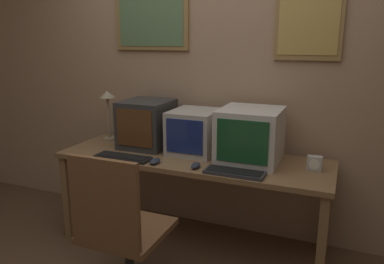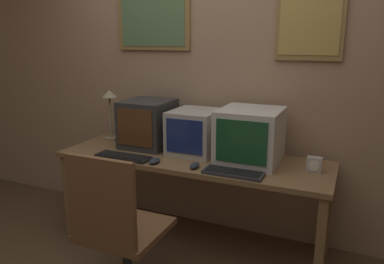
# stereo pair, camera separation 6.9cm
# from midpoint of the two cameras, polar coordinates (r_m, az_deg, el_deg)

# --- Properties ---
(wall_back) EXTENTS (8.00, 0.08, 2.60)m
(wall_back) POSITION_cam_midpoint_polar(r_m,az_deg,el_deg) (3.11, 3.84, 8.47)
(wall_back) COLOR tan
(wall_back) RESTS_ON ground_plane
(desk) EXTENTS (2.06, 0.66, 0.74)m
(desk) POSITION_cam_midpoint_polar(r_m,az_deg,el_deg) (2.86, 0.69, -5.20)
(desk) COLOR olive
(desk) RESTS_ON ground_plane
(monitor_left) EXTENTS (0.38, 0.41, 0.38)m
(monitor_left) POSITION_cam_midpoint_polar(r_m,az_deg,el_deg) (3.09, -6.09, 1.29)
(monitor_left) COLOR #333333
(monitor_left) RESTS_ON desk
(monitor_center) EXTENTS (0.35, 0.40, 0.34)m
(monitor_center) POSITION_cam_midpoint_polar(r_m,az_deg,el_deg) (2.91, 1.13, 0.06)
(monitor_center) COLOR #B7B2A8
(monitor_center) RESTS_ON desk
(monitor_right) EXTENTS (0.43, 0.45, 0.39)m
(monitor_right) POSITION_cam_midpoint_polar(r_m,az_deg,el_deg) (2.72, 9.56, -0.54)
(monitor_right) COLOR beige
(monitor_right) RESTS_ON desk
(keyboard_main) EXTENTS (0.43, 0.14, 0.03)m
(keyboard_main) POSITION_cam_midpoint_polar(r_m,az_deg,el_deg) (2.84, -9.76, -3.72)
(keyboard_main) COLOR black
(keyboard_main) RESTS_ON desk
(keyboard_side) EXTENTS (0.40, 0.15, 0.03)m
(keyboard_side) POSITION_cam_midpoint_polar(r_m,az_deg,el_deg) (2.49, 7.08, -6.19)
(keyboard_side) COLOR #333338
(keyboard_side) RESTS_ON desk
(mouse_near_keyboard) EXTENTS (0.07, 0.11, 0.04)m
(mouse_near_keyboard) POSITION_cam_midpoint_polar(r_m,az_deg,el_deg) (2.70, -5.01, -4.41)
(mouse_near_keyboard) COLOR #282D3D
(mouse_near_keyboard) RESTS_ON desk
(mouse_far_corner) EXTENTS (0.06, 0.11, 0.04)m
(mouse_far_corner) POSITION_cam_midpoint_polar(r_m,az_deg,el_deg) (2.59, 1.18, -5.13)
(mouse_far_corner) COLOR #282D3D
(mouse_far_corner) RESTS_ON desk
(desk_clock) EXTENTS (0.10, 0.06, 0.10)m
(desk_clock) POSITION_cam_midpoint_polar(r_m,az_deg,el_deg) (2.65, 18.85, -4.70)
(desk_clock) COLOR #B7B2AD
(desk_clock) RESTS_ON desk
(desk_lamp) EXTENTS (0.14, 0.14, 0.44)m
(desk_lamp) POSITION_cam_midpoint_polar(r_m,az_deg,el_deg) (3.34, -11.85, 4.37)
(desk_lamp) COLOR tan
(desk_lamp) RESTS_ON desk
(office_chair) EXTENTS (0.50, 0.50, 0.98)m
(office_chair) POSITION_cam_midpoint_polar(r_m,az_deg,el_deg) (2.41, -10.18, -15.84)
(office_chair) COLOR black
(office_chair) RESTS_ON ground_plane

